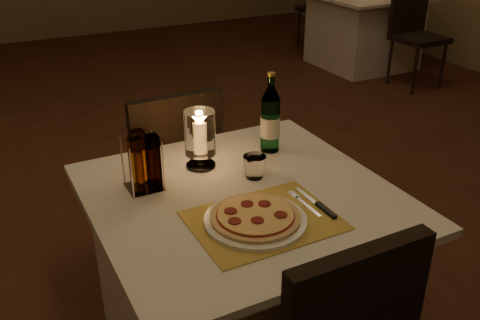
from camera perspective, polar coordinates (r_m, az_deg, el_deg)
name	(u,v)px	position (r m, az deg, el deg)	size (l,w,h in m)	color
floor	(163,253)	(2.84, -8.23, -9.80)	(8.00, 10.00, 0.02)	#4D2718
main_table	(242,279)	(2.03, 0.27, -12.60)	(1.00, 1.00, 0.74)	silver
chair_far	(171,161)	(2.49, -7.35, -0.10)	(0.42, 0.42, 0.90)	black
placemat	(264,220)	(1.68, 2.55, -6.45)	(0.45, 0.34, 0.00)	gold
plate	(255,220)	(1.66, 1.65, -6.45)	(0.32, 0.32, 0.01)	white
pizza	(255,216)	(1.65, 1.65, -5.98)	(0.28, 0.28, 0.02)	#D8B77F
fork	(302,202)	(1.78, 6.65, -4.46)	(0.02, 0.18, 0.00)	silver
knife	(322,207)	(1.75, 8.71, -4.99)	(0.02, 0.22, 0.01)	black
tumbler	(255,167)	(1.91, 1.56, -0.73)	(0.08, 0.08, 0.08)	white
water_bottle	(270,120)	(2.08, 3.26, 4.27)	(0.08, 0.08, 0.32)	#559F66
hurricane_candle	(200,135)	(1.95, -4.30, 2.70)	(0.12, 0.12, 0.22)	white
cruet_caddy	(143,164)	(1.83, -10.26, -0.45)	(0.12, 0.12, 0.21)	white
neighbor_table_right	(363,31)	(5.93, 13.01, 13.30)	(1.00, 1.00, 0.74)	silver
neighbor_chair_ra	(414,27)	(5.38, 18.10, 13.32)	(0.42, 0.42, 0.90)	black
neighbor_chair_rb	(325,3)	(6.45, 9.02, 16.24)	(0.42, 0.42, 0.90)	black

